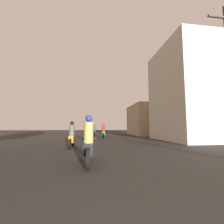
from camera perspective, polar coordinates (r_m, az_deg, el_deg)
motorcycle_black at (r=5.28m, az=-8.95°, el=-12.04°), size 0.60×2.05×1.65m
motorcycle_orange at (r=9.59m, az=-15.09°, el=-9.10°), size 0.60×2.04×1.60m
motorcycle_red at (r=14.51m, az=-9.94°, el=-7.98°), size 0.60×1.87×1.59m
motorcycle_green at (r=16.88m, az=-3.31°, el=-7.70°), size 0.60×2.03×1.63m
motorcycle_blue at (r=21.89m, az=-6.77°, el=-7.21°), size 0.60×2.06×1.60m
building_right_near at (r=15.95m, az=26.74°, el=6.36°), size 4.98×6.67×8.81m
building_right_far at (r=24.21m, az=14.01°, el=-2.98°), size 5.56×7.08×4.62m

